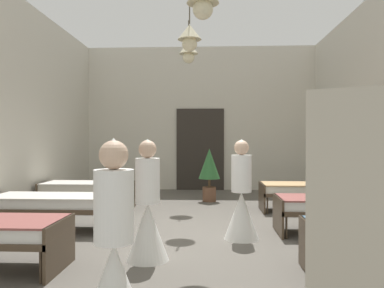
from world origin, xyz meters
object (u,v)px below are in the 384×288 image
Objects in this scene: bed_left_row_2 at (88,189)px; nurse_far_aisle at (148,217)px; nurse_mid_aisle at (114,265)px; bed_right_row_2 at (307,190)px; bed_right_row_1 at (338,206)px; potted_plant at (209,168)px; nurse_near_aisle at (241,204)px; bed_left_row_1 at (50,203)px.

nurse_far_aisle is (1.84, -3.36, 0.09)m from bed_left_row_2.
nurse_mid_aisle reaches higher than bed_left_row_2.
bed_right_row_2 is 1.28× the size of nurse_far_aisle.
potted_plant is (-2.03, 3.06, 0.35)m from bed_right_row_1.
nurse_mid_aisle is (-1.18, -2.85, 0.00)m from nurse_near_aisle.
nurse_far_aisle is 1.17× the size of potted_plant.
bed_right_row_2 is 4.35m from nurse_far_aisle.
bed_right_row_1 is 1.28× the size of nurse_mid_aisle.
potted_plant is (0.69, 6.31, 0.26)m from nurse_mid_aisle.
potted_plant reaches higher than bed_left_row_1.
bed_left_row_2 is 3.84m from nurse_near_aisle.
nurse_near_aisle reaches higher than bed_left_row_2.
potted_plant is (2.58, 3.06, 0.35)m from bed_left_row_1.
bed_right_row_2 is at bearing 22.40° from bed_left_row_1.
bed_right_row_2 is at bearing 0.00° from bed_left_row_2.
nurse_far_aisle reaches higher than bed_left_row_2.
bed_left_row_2 is 1.00× the size of bed_right_row_2.
potted_plant is (0.74, 4.52, 0.26)m from nurse_far_aisle.
bed_right_row_2 is 2.36m from potted_plant.
nurse_mid_aisle is (-2.72, -5.15, 0.09)m from bed_right_row_2.
bed_left_row_2 is 5.49m from nurse_mid_aisle.
nurse_near_aisle is 1.17× the size of potted_plant.
potted_plant is at bearing -172.68° from nurse_near_aisle.
bed_left_row_2 is at bearing 157.60° from bed_right_row_1.
nurse_mid_aisle is at bearing 3.57° from nurse_far_aisle.
bed_left_row_2 is 1.28× the size of nurse_far_aisle.
potted_plant is (-2.03, 1.16, 0.35)m from bed_right_row_2.
bed_left_row_2 is (0.00, 1.90, 0.00)m from bed_left_row_1.
potted_plant is at bearing 110.44° from nurse_mid_aisle.
nurse_near_aisle is (-1.54, -2.30, 0.09)m from bed_right_row_2.
nurse_near_aisle is at bearing 132.92° from nurse_far_aisle.
bed_right_row_1 is at bearing 103.96° from nurse_near_aisle.
bed_left_row_2 is 1.28× the size of nurse_near_aisle.
nurse_near_aisle is 3.08m from nurse_mid_aisle.
nurse_near_aisle is at bearing -36.89° from bed_left_row_2.
nurse_near_aisle and nurse_mid_aisle have the same top height.
nurse_near_aisle reaches higher than bed_left_row_1.
bed_left_row_2 is at bearing 180.00° from bed_right_row_2.
nurse_far_aisle is at bearing -61.26° from bed_left_row_2.
bed_right_row_1 is 4.24m from nurse_mid_aisle.
nurse_near_aisle is at bearing -165.33° from bed_right_row_1.
nurse_mid_aisle reaches higher than potted_plant.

